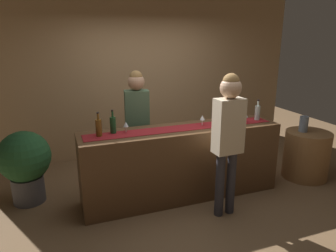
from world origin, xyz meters
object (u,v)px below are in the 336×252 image
object	(u,v)px
wine_bottle_amber	(99,127)
wine_bottle_clear	(257,112)
wine_glass_near_customer	(246,115)
customer_sipping	(228,130)
potted_plant_tall	(25,162)
round_side_table	(306,155)
wine_bottle_green	(113,125)
wine_glass_far_end	(126,125)
wine_glass_mid_counter	(202,118)
vase_on_side_table	(304,124)
bartender	(137,116)

from	to	relation	value
wine_bottle_amber	wine_bottle_clear	bearing A→B (deg)	-0.56
wine_glass_near_customer	customer_sipping	size ratio (longest dim) A/B	0.08
potted_plant_tall	round_side_table	bearing A→B (deg)	-9.63
wine_bottle_green	wine_glass_far_end	bearing A→B (deg)	-7.78
wine_glass_mid_counter	wine_glass_near_customer	bearing A→B (deg)	-6.93
wine_bottle_green	vase_on_side_table	distance (m)	2.90
wine_bottle_amber	round_side_table	size ratio (longest dim) A/B	0.41
vase_on_side_table	potted_plant_tall	size ratio (longest dim) A/B	0.24
wine_bottle_clear	wine_glass_mid_counter	world-z (taller)	wine_bottle_clear
wine_glass_mid_counter	vase_on_side_table	distance (m)	1.70
potted_plant_tall	wine_bottle_amber	bearing A→B (deg)	-30.34
wine_bottle_clear	wine_glass_far_end	size ratio (longest dim) A/B	2.10
wine_glass_mid_counter	bartender	size ratio (longest dim) A/B	0.08
wine_bottle_green	wine_glass_mid_counter	xyz separation A→B (m)	(1.20, -0.06, -0.01)
wine_bottle_amber	bartender	xyz separation A→B (m)	(0.62, 0.55, -0.05)
wine_glass_mid_counter	customer_sipping	distance (m)	0.64
wine_glass_near_customer	wine_glass_mid_counter	bearing A→B (deg)	173.07
wine_bottle_amber	potted_plant_tall	world-z (taller)	wine_bottle_amber
wine_bottle_green	wine_glass_far_end	world-z (taller)	wine_bottle_green
wine_bottle_green	wine_bottle_clear	world-z (taller)	same
wine_bottle_amber	potted_plant_tall	size ratio (longest dim) A/B	0.31
wine_bottle_green	vase_on_side_table	bearing A→B (deg)	-3.04
bartender	round_side_table	world-z (taller)	bartender
wine_bottle_amber	wine_glass_mid_counter	size ratio (longest dim) A/B	2.10
wine_bottle_clear	wine_glass_near_customer	bearing A→B (deg)	-165.89
wine_glass_mid_counter	round_side_table	bearing A→B (deg)	-4.91
wine_bottle_amber	wine_glass_near_customer	distance (m)	2.02
wine_glass_far_end	round_side_table	distance (m)	2.89
wine_bottle_amber	bartender	size ratio (longest dim) A/B	0.18
bartender	vase_on_side_table	size ratio (longest dim) A/B	7.07
wine_bottle_clear	bartender	world-z (taller)	bartender
bartender	round_side_table	xyz separation A→B (m)	(2.51, -0.71, -0.68)
customer_sipping	wine_bottle_amber	bearing A→B (deg)	152.90
customer_sipping	round_side_table	bearing A→B (deg)	13.49
wine_glass_near_customer	customer_sipping	world-z (taller)	customer_sipping
wine_bottle_clear	wine_glass_near_customer	size ratio (longest dim) A/B	2.10
wine_bottle_clear	wine_glass_near_customer	world-z (taller)	wine_bottle_clear
wine_bottle_clear	potted_plant_tall	distance (m)	3.25
bartender	wine_bottle_clear	bearing A→B (deg)	169.27
wine_glass_far_end	vase_on_side_table	world-z (taller)	wine_glass_far_end
wine_glass_near_customer	wine_bottle_clear	bearing A→B (deg)	14.11
wine_bottle_green	wine_glass_near_customer	size ratio (longest dim) A/B	2.10
wine_bottle_amber	wine_glass_near_customer	size ratio (longest dim) A/B	2.10
wine_bottle_clear	customer_sipping	world-z (taller)	customer_sipping
wine_bottle_amber	bartender	distance (m)	0.83
wine_glass_mid_counter	round_side_table	distance (m)	1.90
vase_on_side_table	round_side_table	bearing A→B (deg)	-42.05
wine_bottle_green	wine_glass_near_customer	world-z (taller)	wine_bottle_green
wine_bottle_clear	bartender	bearing A→B (deg)	160.57
wine_glass_mid_counter	wine_glass_far_end	size ratio (longest dim) A/B	1.00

